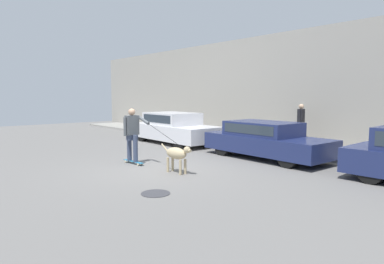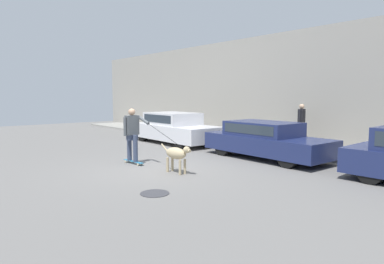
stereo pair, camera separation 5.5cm
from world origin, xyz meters
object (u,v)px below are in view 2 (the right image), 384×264
at_px(pedestrian_with_bag, 301,123).
at_px(skateboarder, 132,132).
at_px(dog, 177,154).
at_px(parked_car_1, 266,140).
at_px(parked_car_0, 174,128).

bearing_deg(pedestrian_with_bag, skateboarder, 61.73).
bearing_deg(pedestrian_with_bag, dog, 78.09).
relative_size(dog, pedestrian_with_bag, 0.71).
bearing_deg(skateboarder, pedestrian_with_bag, 71.70).
distance_m(dog, pedestrian_with_bag, 6.27).
xyz_separation_m(parked_car_1, skateboarder, (-2.08, -3.85, 0.36)).
distance_m(parked_car_1, skateboarder, 4.39).
xyz_separation_m(parked_car_0, skateboarder, (2.90, -3.85, 0.32)).
bearing_deg(parked_car_1, dog, -91.14).
relative_size(parked_car_0, skateboarder, 1.71).
relative_size(parked_car_0, parked_car_1, 1.05).
distance_m(skateboarder, pedestrian_with_bag, 6.72).
relative_size(parked_car_1, pedestrian_with_bag, 2.66).
bearing_deg(dog, parked_car_0, 139.55).
height_order(parked_car_0, dog, parked_car_0).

